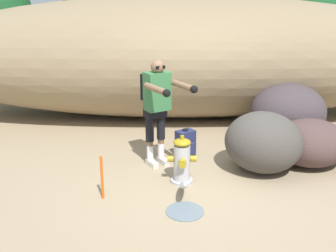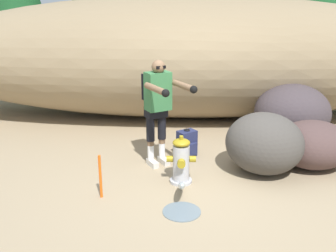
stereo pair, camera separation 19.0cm
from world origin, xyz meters
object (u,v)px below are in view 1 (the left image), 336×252
Objects in this scene: fire_hydrant at (182,161)px; boulder_small at (263,142)px; boulder_large at (288,111)px; utility_worker at (157,101)px; spare_backpack at (186,143)px; boulder_mid at (311,143)px; survey_stake at (102,178)px.

boulder_small is at bearing 17.29° from fire_hydrant.
boulder_large is (2.06, 1.85, 0.20)m from fire_hydrant.
utility_worker is 1.71m from boulder_small.
boulder_large reaches higher than spare_backpack.
boulder_mid is at bearing 13.49° from boulder_small.
spare_backpack is (0.46, 0.38, -0.84)m from utility_worker.
survey_stake is (-0.71, -1.07, -0.75)m from utility_worker.
boulder_large is at bearing 36.52° from survey_stake.
boulder_small is at bearing 51.93° from utility_worker.
boulder_small is at bearing -119.27° from boulder_large.
boulder_large is (1.95, 0.86, 0.31)m from spare_backpack.
spare_backpack is 0.40× the size of boulder_small.
utility_worker reaches higher than boulder_large.
survey_stake is (-1.17, -1.45, 0.08)m from spare_backpack.
spare_backpack is 2.15m from boulder_large.
boulder_small is at bearing 20.29° from survey_stake.
boulder_small is (1.59, -0.22, -0.59)m from utility_worker.
survey_stake is at bearing -63.83° from utility_worker.
boulder_mid is (1.93, -0.41, 0.16)m from spare_backpack.
utility_worker reaches higher than fire_hydrant.
spare_backpack is (0.11, 0.99, -0.11)m from fire_hydrant.
boulder_small reaches higher than boulder_mid.
boulder_large is 1.22× the size of boulder_mid.
survey_stake is at bearing -156.35° from fire_hydrant.
survey_stake is (-3.12, -2.31, -0.22)m from boulder_large.
spare_backpack is 1.87m from survey_stake.
boulder_mid is 1.91× the size of survey_stake.
fire_hydrant is 0.42× the size of utility_worker.
fire_hydrant is 1.16m from survey_stake.
boulder_mid is at bearing 18.59° from survey_stake.
spare_backpack is 0.78× the size of survey_stake.
fire_hydrant is at bearing -138.13° from boulder_large.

